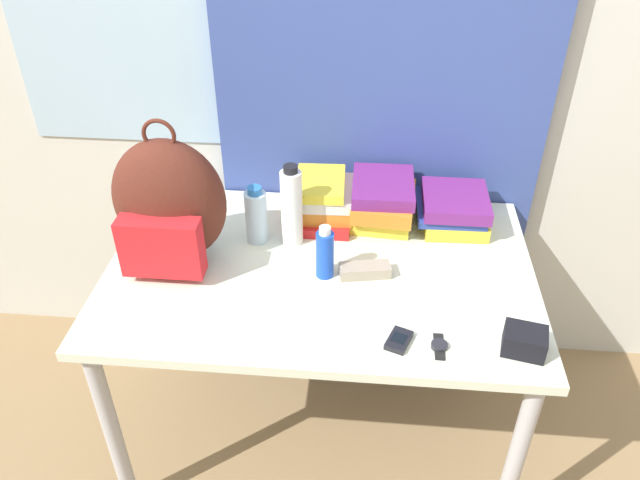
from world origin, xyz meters
TOP-DOWN VIEW (x-y plane):
  - wall_back at (-0.00, 0.92)m, footprint 6.00×0.06m
  - curtain_blue at (0.16, 0.87)m, footprint 1.09×0.04m
  - desk at (0.00, 0.42)m, footprint 1.28×0.84m
  - backpack at (-0.44, 0.43)m, footprint 0.34×0.26m
  - book_stack_left at (-0.02, 0.69)m, footprint 0.22×0.24m
  - book_stack_center at (0.18, 0.69)m, footprint 0.23×0.27m
  - book_stack_right at (0.42, 0.69)m, footprint 0.23×0.24m
  - water_bottle at (-0.21, 0.54)m, footprint 0.07×0.07m
  - sports_bottle at (-0.10, 0.55)m, footprint 0.07×0.07m
  - sunscreen_bottle at (0.02, 0.38)m, footprint 0.05×0.05m
  - cell_phone at (0.23, 0.12)m, footprint 0.08×0.10m
  - sunglasses_case at (0.14, 0.39)m, footprint 0.16×0.08m
  - camera_pouch at (0.55, 0.12)m, footprint 0.12×0.11m
  - wristwatch at (0.34, 0.11)m, footprint 0.04×0.09m

SIDE VIEW (x-z plane):
  - desk at x=0.00m, z-range 0.29..1.03m
  - wristwatch at x=0.34m, z-range 0.74..0.75m
  - cell_phone at x=0.23m, z-range 0.74..0.76m
  - sunglasses_case at x=0.14m, z-range 0.74..0.78m
  - camera_pouch at x=0.55m, z-range 0.74..0.80m
  - book_stack_right at x=0.42m, z-range 0.74..0.86m
  - book_stack_left at x=-0.02m, z-range 0.73..0.89m
  - book_stack_center at x=0.18m, z-range 0.74..0.89m
  - sunscreen_bottle at x=0.02m, z-range 0.73..0.90m
  - water_bottle at x=-0.21m, z-range 0.73..0.93m
  - sports_bottle at x=-0.10m, z-range 0.73..1.01m
  - backpack at x=-0.44m, z-range 0.70..1.16m
  - curtain_blue at x=0.16m, z-range 0.00..2.50m
  - wall_back at x=0.00m, z-range 0.00..2.50m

